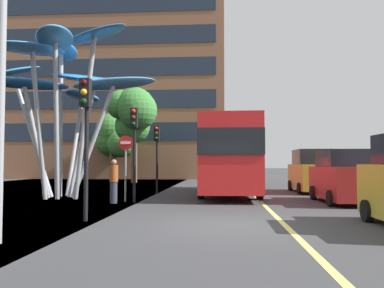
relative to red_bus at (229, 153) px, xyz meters
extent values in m
cube|color=#38383A|center=(-0.22, -10.27, -2.16)|extent=(120.00, 240.00, 0.10)
cube|color=#E0D666|center=(1.21, -10.27, -2.12)|extent=(0.16, 144.00, 0.01)
cube|color=red|center=(0.00, 0.00, -0.12)|extent=(2.68, 10.79, 3.28)
cube|color=black|center=(0.00, 0.00, 0.34)|extent=(2.71, 10.90, 1.05)
cube|color=yellow|center=(0.05, 5.32, 1.22)|extent=(1.42, 0.11, 0.36)
cube|color=#B2B2B7|center=(0.00, 0.00, 1.64)|extent=(1.97, 3.79, 0.24)
cylinder|color=black|center=(1.32, 3.32, -1.63)|extent=(0.29, 0.96, 0.96)
cylinder|color=black|center=(-1.26, 3.34, -1.63)|extent=(0.29, 0.96, 0.96)
cylinder|color=black|center=(1.26, -2.98, -1.63)|extent=(0.29, 0.96, 0.96)
cylinder|color=black|center=(-1.32, -2.95, -1.63)|extent=(0.29, 0.96, 0.96)
cylinder|color=#9EA0A5|center=(-6.39, -2.47, 0.57)|extent=(2.08, 0.34, 5.42)
ellipsoid|color=#4CA3E5|center=(-5.45, -2.41, 3.24)|extent=(3.97, 1.49, 0.87)
cylinder|color=#9EA0A5|center=(-7.09, -1.97, 0.74)|extent=(1.26, 1.00, 5.75)
ellipsoid|color=#2D7FD1|center=(-6.60, -1.61, 3.60)|extent=(4.50, 3.92, 0.76)
cylinder|color=#9EA0A5|center=(-7.88, -0.83, 0.50)|extent=(0.25, 2.04, 5.28)
ellipsoid|color=#2D7FD1|center=(-7.86, 0.09, 3.11)|extent=(1.57, 3.38, 0.60)
cylinder|color=#9EA0A5|center=(-8.38, -1.54, 1.56)|extent=(0.71, 1.25, 7.38)
ellipsoid|color=#4CA3E5|center=(-8.61, -1.05, 5.23)|extent=(2.71, 3.35, 0.88)
cylinder|color=#9EA0A5|center=(-9.52, -2.24, 0.93)|extent=(2.50, 0.71, 6.15)
ellipsoid|color=#4299E0|center=(-10.66, -2.00, 3.97)|extent=(3.24, 2.02, 0.92)
cylinder|color=#9EA0A5|center=(-8.88, -3.08, 0.50)|extent=(1.26, 0.80, 5.27)
ellipsoid|color=#2D7FD1|center=(-9.38, -3.35, 3.12)|extent=(4.05, 2.88, 0.61)
cylinder|color=#9EA0A5|center=(-8.34, -4.01, 1.13)|extent=(0.52, 1.19, 6.51)
ellipsoid|color=#4299E0|center=(-8.48, -4.48, 4.36)|extent=(2.57, 4.23, 1.00)
cylinder|color=#9EA0A5|center=(-7.57, -3.99, 1.32)|extent=(0.55, 1.45, 6.89)
ellipsoid|color=#4299E0|center=(-7.41, -4.59, 4.74)|extent=(2.34, 3.79, 0.75)
cylinder|color=#9EA0A5|center=(-6.40, -3.67, 1.47)|extent=(1.32, 1.03, 7.20)
ellipsoid|color=#2D7FD1|center=(-5.88, -4.04, 5.05)|extent=(3.87, 3.33, 0.56)
cylinder|color=black|center=(-4.17, -9.89, -0.14)|extent=(0.12, 0.12, 3.95)
cube|color=black|center=(-4.17, -10.03, 1.44)|extent=(0.28, 0.24, 0.80)
sphere|color=#390706|center=(-4.17, -10.16, 1.70)|extent=(0.18, 0.18, 0.18)
sphere|color=orange|center=(-4.17, -10.16, 1.44)|extent=(0.18, 0.18, 0.18)
sphere|color=black|center=(-4.17, -10.16, 1.18)|extent=(0.18, 0.18, 0.18)
cylinder|color=black|center=(-3.96, -4.68, -0.19)|extent=(0.12, 0.12, 3.85)
cube|color=black|center=(-3.96, -4.82, 1.33)|extent=(0.28, 0.24, 0.80)
sphere|color=red|center=(-3.96, -4.95, 1.59)|extent=(0.18, 0.18, 0.18)
sphere|color=#3A2707|center=(-3.96, -4.95, 1.33)|extent=(0.18, 0.18, 0.18)
sphere|color=black|center=(-3.96, -4.95, 1.07)|extent=(0.18, 0.18, 0.18)
cylinder|color=black|center=(-3.79, 0.04, -0.34)|extent=(0.12, 0.12, 3.55)
cube|color=black|center=(-3.79, -0.10, 1.04)|extent=(0.28, 0.24, 0.80)
sphere|color=red|center=(-3.79, -0.23, 1.30)|extent=(0.18, 0.18, 0.18)
sphere|color=#3A2707|center=(-3.79, -0.23, 1.04)|extent=(0.18, 0.18, 0.18)
sphere|color=black|center=(-3.79, -0.23, 0.78)|extent=(0.18, 0.18, 0.18)
cylinder|color=black|center=(3.54, -9.49, -1.81)|extent=(0.20, 0.60, 0.60)
cube|color=maroon|center=(4.48, -4.21, -1.30)|extent=(1.74, 4.48, 1.27)
cube|color=black|center=(4.48, -4.21, -0.31)|extent=(1.60, 2.46, 0.69)
cylinder|color=black|center=(5.35, -2.83, -1.81)|extent=(0.20, 0.60, 0.60)
cylinder|color=black|center=(3.61, -2.83, -1.81)|extent=(0.20, 0.60, 0.60)
cylinder|color=black|center=(5.35, -5.60, -1.81)|extent=(0.20, 0.60, 0.60)
cylinder|color=black|center=(3.61, -5.60, -1.81)|extent=(0.20, 0.60, 0.60)
cube|color=gold|center=(4.51, 1.56, -1.26)|extent=(1.82, 4.44, 1.35)
cube|color=black|center=(4.51, 1.56, -0.17)|extent=(1.68, 2.44, 0.82)
cylinder|color=black|center=(5.42, 2.94, -1.81)|extent=(0.20, 0.60, 0.60)
cylinder|color=black|center=(3.60, 2.94, -1.81)|extent=(0.20, 0.60, 0.60)
cylinder|color=black|center=(5.42, 0.18, -1.81)|extent=(0.20, 0.60, 0.60)
cylinder|color=black|center=(3.60, 0.18, -1.81)|extent=(0.20, 0.60, 0.60)
cylinder|color=gray|center=(-4.88, -13.04, 1.68)|extent=(0.18, 0.18, 7.59)
cylinder|color=brown|center=(-7.54, 11.52, -0.48)|extent=(0.49, 0.49, 3.27)
sphere|color=#387A33|center=(-7.42, 11.15, 4.08)|extent=(3.20, 3.20, 3.20)
sphere|color=#387A33|center=(-8.60, 11.18, 4.27)|extent=(2.42, 2.42, 2.42)
sphere|color=#387A33|center=(-7.21, 11.13, 3.80)|extent=(3.21, 3.21, 3.21)
sphere|color=#387A33|center=(-7.92, 12.50, 2.64)|extent=(2.99, 2.99, 2.99)
cylinder|color=brown|center=(-10.72, 16.24, -0.82)|extent=(0.48, 0.48, 2.58)
sphere|color=#428438|center=(-10.79, 17.25, 1.93)|extent=(3.82, 3.82, 3.82)
sphere|color=#428438|center=(-10.96, 17.10, 2.73)|extent=(3.11, 3.11, 3.11)
sphere|color=#428438|center=(-9.70, 15.90, 1.35)|extent=(2.67, 2.67, 2.67)
sphere|color=#428438|center=(-10.75, 16.90, 2.61)|extent=(3.52, 3.52, 3.52)
cylinder|color=#2D3342|center=(-4.71, -5.06, -1.68)|extent=(0.29, 0.29, 0.86)
cylinder|color=#99471E|center=(-4.71, -5.06, -0.92)|extent=(0.34, 0.34, 0.67)
sphere|color=#937056|center=(-4.71, -5.06, -0.47)|extent=(0.22, 0.22, 0.22)
cylinder|color=gray|center=(-4.41, -4.35, -0.74)|extent=(0.08, 0.08, 2.75)
cylinder|color=red|center=(-4.41, -4.38, 0.34)|extent=(0.60, 0.03, 0.60)
cube|color=white|center=(-4.41, -4.41, 0.34)|extent=(0.40, 0.04, 0.11)
cube|color=brown|center=(-13.69, 24.88, 11.03)|extent=(27.20, 12.43, 26.29)
cube|color=#1E2838|center=(-13.69, 18.65, 2.65)|extent=(25.57, 0.08, 1.84)
cube|color=#1E2838|center=(-13.69, 18.65, 5.94)|extent=(25.57, 0.08, 1.84)
cube|color=#1E2838|center=(-13.69, 18.65, 9.22)|extent=(25.57, 0.08, 1.84)
cube|color=#1E2838|center=(-13.69, 18.65, 12.51)|extent=(25.57, 0.08, 1.84)
cube|color=#1E2838|center=(-13.69, 18.65, 15.80)|extent=(25.57, 0.08, 1.84)
camera|label=1|loc=(-0.42, -20.75, -0.51)|focal=37.34mm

